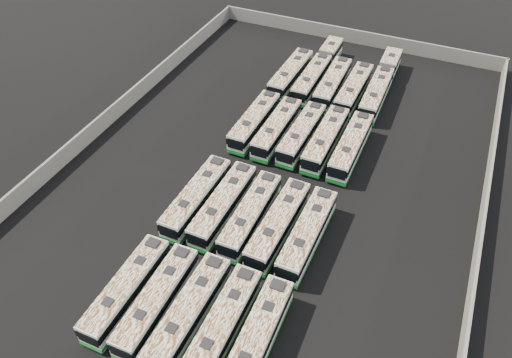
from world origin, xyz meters
The scene contains 22 objects.
ground centered at (0.00, 0.00, 0.00)m, with size 140.00×140.00×0.00m, color black.
perimeter_wall centered at (0.00, 0.00, 1.10)m, with size 45.20×73.20×2.20m.
bus_front_far_left centered at (-4.85, -18.72, 1.54)m, with size 2.31×10.68×3.00m.
bus_front_left centered at (-1.86, -18.63, 1.54)m, with size 2.49×10.76×3.02m.
bus_front_center centered at (1.18, -18.61, 1.59)m, with size 2.40×11.04×3.11m.
bus_front_right centered at (4.26, -18.67, 1.59)m, with size 2.43×11.06×3.11m.
bus_front_far_right centered at (7.27, -18.54, 1.57)m, with size 2.55×10.98×3.08m.
bus_midfront_far_left centered at (-4.84, -6.42, 1.59)m, with size 2.43×11.05×3.11m.
bus_midfront_left centered at (-1.88, -6.26, 1.59)m, with size 2.40×11.05×3.11m.
bus_midfront_center centered at (1.20, -6.36, 1.55)m, with size 2.38×10.81×3.04m.
bus_midfront_right centered at (4.20, -6.47, 1.60)m, with size 2.62×11.13×3.12m.
bus_midfront_far_right centered at (7.19, -6.49, 1.58)m, with size 2.44×10.99×3.09m.
bus_midback_far_left centered at (-4.90, 8.20, 1.56)m, with size 2.34×10.83×3.05m.
bus_midback_left centered at (-1.87, 8.01, 1.54)m, with size 2.36×10.74×3.02m.
bus_midback_center centered at (1.23, 8.21, 1.54)m, with size 2.50×10.76×3.02m.
bus_midback_right centered at (4.19, 8.23, 1.59)m, with size 2.38×11.04×3.11m.
bus_midback_far_right centered at (7.25, 8.19, 1.59)m, with size 2.35×11.05×3.11m.
bus_back_far_left centered at (-4.87, 20.41, 1.60)m, with size 2.58×11.18×3.13m.
bus_back_left centered at (-1.83, 23.33, 1.54)m, with size 2.32×16.63×3.01m.
bus_back_center centered at (1.18, 20.43, 1.58)m, with size 2.55×11.04×3.10m.
bus_back_right centered at (4.20, 20.23, 1.57)m, with size 2.41×10.95×3.08m.
bus_back_far_right centered at (7.16, 23.23, 1.56)m, with size 2.57×16.89×3.06m.
Camera 1 is at (15.60, -37.36, 37.29)m, focal length 35.00 mm.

